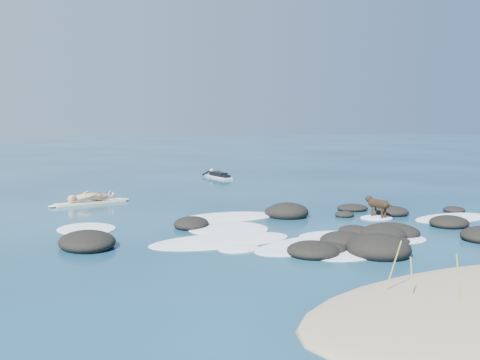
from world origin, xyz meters
name	(u,v)px	position (x,y,z in m)	size (l,w,h in m)	color
ground	(298,222)	(0.00, 0.00, 0.00)	(160.00, 160.00, 0.00)	#0A2642
reef_rocks	(361,229)	(0.74, -2.25, 0.12)	(14.55, 7.37, 0.64)	black
breaking_foam	(287,233)	(-1.15, -1.43, 0.01)	(13.57, 7.55, 0.12)	white
standing_surfer_rig	(90,185)	(-5.48, 6.15, 0.71)	(3.15, 1.13, 1.80)	beige
paddling_surfer_rig	(218,175)	(2.19, 12.79, 0.15)	(1.12, 2.53, 0.44)	white
dog	(377,204)	(2.59, -0.53, 0.48)	(0.42, 1.13, 0.72)	black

